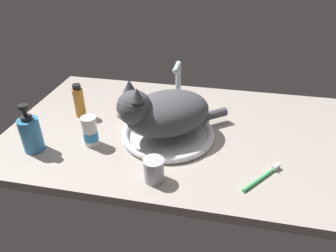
% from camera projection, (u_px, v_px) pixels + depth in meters
% --- Properties ---
extents(countertop, '(1.19, 0.72, 0.03)m').
position_uv_depth(countertop, '(180.00, 133.00, 1.07)').
color(countertop, '#ADA399').
rests_on(countertop, ground).
extents(sink_basin, '(0.31, 0.31, 0.02)m').
position_uv_depth(sink_basin, '(168.00, 133.00, 1.03)').
color(sink_basin, white).
rests_on(sink_basin, countertop).
extents(faucet, '(0.17, 0.10, 0.20)m').
position_uv_depth(faucet, '(178.00, 92.00, 1.14)').
color(faucet, silver).
rests_on(faucet, countertop).
extents(cat, '(0.37, 0.33, 0.19)m').
position_uv_depth(cat, '(162.00, 113.00, 0.97)').
color(cat, '#4C4C51').
rests_on(cat, sink_basin).
extents(pill_bottle, '(0.05, 0.05, 0.10)m').
position_uv_depth(pill_bottle, '(90.00, 132.00, 0.97)').
color(pill_bottle, white).
rests_on(pill_bottle, countertop).
extents(metal_jar, '(0.06, 0.06, 0.07)m').
position_uv_depth(metal_jar, '(154.00, 170.00, 0.83)').
color(metal_jar, '#B2B5BA').
rests_on(metal_jar, countertop).
extents(amber_bottle, '(0.04, 0.04, 0.13)m').
position_uv_depth(amber_bottle, '(79.00, 101.00, 1.12)').
color(amber_bottle, '#C67A23').
rests_on(amber_bottle, countertop).
extents(soap_pump_bottle, '(0.06, 0.06, 0.16)m').
position_uv_depth(soap_pump_bottle, '(31.00, 134.00, 0.94)').
color(soap_pump_bottle, teal).
rests_on(soap_pump_bottle, countertop).
extents(toothbrush, '(0.11, 0.13, 0.02)m').
position_uv_depth(toothbrush, '(263.00, 177.00, 0.85)').
color(toothbrush, '#3FB266').
rests_on(toothbrush, countertop).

